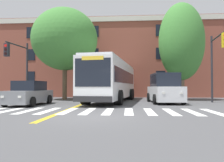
# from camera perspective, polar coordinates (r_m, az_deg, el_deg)

# --- Properties ---
(ground_plane) EXTENTS (120.00, 120.00, 0.00)m
(ground_plane) POSITION_cam_1_polar(r_m,az_deg,el_deg) (9.57, -5.71, -9.31)
(ground_plane) COLOR #4C4C4F
(crosswalk) EXTENTS (12.33, 3.31, 0.01)m
(crosswalk) POSITION_cam_1_polar(r_m,az_deg,el_deg) (11.69, -3.62, -7.86)
(crosswalk) COLOR white
(crosswalk) RESTS_ON ground
(lane_line_yellow_inner) EXTENTS (0.12, 36.00, 0.01)m
(lane_line_yellow_inner) POSITION_cam_1_polar(r_m,az_deg,el_deg) (25.78, -3.58, -4.35)
(lane_line_yellow_inner) COLOR gold
(lane_line_yellow_inner) RESTS_ON ground
(lane_line_yellow_outer) EXTENTS (0.12, 36.00, 0.01)m
(lane_line_yellow_outer) POSITION_cam_1_polar(r_m,az_deg,el_deg) (25.76, -3.23, -4.36)
(lane_line_yellow_outer) COLOR gold
(lane_line_yellow_outer) RESTS_ON ground
(city_bus) EXTENTS (4.09, 12.54, 3.45)m
(city_bus) POSITION_cam_1_polar(r_m,az_deg,el_deg) (19.34, 0.12, 0.14)
(city_bus) COLOR white
(city_bus) RESTS_ON ground
(car_grey_near_lane) EXTENTS (2.21, 4.60, 1.70)m
(car_grey_near_lane) POSITION_cam_1_polar(r_m,az_deg,el_deg) (16.62, -20.85, -3.18)
(car_grey_near_lane) COLOR slate
(car_grey_near_lane) RESTS_ON ground
(car_white_far_lane) EXTENTS (2.48, 4.92, 2.35)m
(car_white_far_lane) POSITION_cam_1_polar(r_m,az_deg,el_deg) (17.82, 13.55, -2.07)
(car_white_far_lane) COLOR white
(car_white_far_lane) RESTS_ON ground
(car_black_behind_bus) EXTENTS (2.32, 4.37, 1.82)m
(car_black_behind_bus) POSITION_cam_1_polar(r_m,az_deg,el_deg) (28.89, 0.89, -2.40)
(car_black_behind_bus) COLOR black
(car_black_behind_bus) RESTS_ON ground
(traffic_light_near_corner) EXTENTS (0.63, 3.56, 5.50)m
(traffic_light_near_corner) POSITION_cam_1_polar(r_m,az_deg,el_deg) (18.60, 25.69, 6.08)
(traffic_light_near_corner) COLOR #28282D
(traffic_light_near_corner) RESTS_ON ground
(traffic_light_far_corner) EXTENTS (0.50, 3.11, 5.15)m
(traffic_light_far_corner) POSITION_cam_1_polar(r_m,az_deg,el_deg) (19.74, -23.17, 4.83)
(traffic_light_far_corner) COLOR #28282D
(traffic_light_far_corner) RESTS_ON ground
(street_tree_curbside_large) EXTENTS (6.01, 5.93, 9.46)m
(street_tree_curbside_large) POSITION_cam_1_polar(r_m,az_deg,el_deg) (22.53, 17.67, 9.77)
(street_tree_curbside_large) COLOR brown
(street_tree_curbside_large) RESTS_ON ground
(street_tree_curbside_small) EXTENTS (8.15, 8.08, 9.18)m
(street_tree_curbside_small) POSITION_cam_1_polar(r_m,az_deg,el_deg) (22.83, -12.20, 10.56)
(street_tree_curbside_small) COLOR brown
(street_tree_curbside_small) RESTS_ON ground
(building_facade) EXTENTS (40.18, 7.08, 9.98)m
(building_facade) POSITION_cam_1_polar(r_m,az_deg,el_deg) (30.41, -3.68, 5.52)
(building_facade) COLOR brown
(building_facade) RESTS_ON ground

